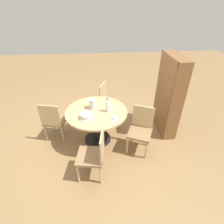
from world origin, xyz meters
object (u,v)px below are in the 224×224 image
chair_c (94,154)px  water_bottle (107,106)px  coffee_pot (93,103)px  cup_a (111,107)px  cup_b (115,118)px  chair_b (54,120)px  chair_a (108,101)px  bookshelf (168,98)px  cake_main (86,116)px  chair_d (141,129)px

chair_c → water_bottle: (-0.84, 0.27, 0.37)m
chair_c → water_bottle: bearing=170.2°
coffee_pot → cup_a: bearing=86.2°
cup_a → cup_b: 0.40m
chair_b → cup_a: size_ratio=6.58×
coffee_pot → chair_a: bearing=153.9°
bookshelf → water_bottle: bookshelf is taller
chair_b → cup_b: (0.44, 1.18, 0.28)m
water_bottle → cake_main: size_ratio=1.16×
water_bottle → cake_main: (0.19, -0.39, -0.07)m
chair_a → chair_c: size_ratio=1.00×
cup_a → chair_d: bearing=53.9°
chair_b → cup_a: chair_b is taller
chair_d → cup_b: chair_d is taller
cake_main → cup_b: bearing=79.0°
water_bottle → chair_d: bearing=65.5°
chair_a → chair_c: 1.73m
bookshelf → coffee_pot: bearing=95.3°
cup_a → cup_b: (0.40, 0.04, 0.00)m
bookshelf → water_bottle: 1.30m
chair_a → chair_c: (1.69, -0.35, 0.00)m
chair_b → cup_a: bearing=-169.6°
cup_a → chair_b: bearing=-92.3°
chair_c → cup_b: chair_c is taller
chair_c → water_bottle: water_bottle is taller
chair_a → chair_c: same height
chair_d → coffee_pot: (-0.41, -0.88, 0.36)m
chair_c → cake_main: 0.72m
chair_a → chair_c: bearing=-168.3°
chair_a → bookshelf: bookshelf is taller
bookshelf → coffee_pot: size_ratio=6.79×
chair_b → water_bottle: bearing=-175.8°
cup_a → coffee_pot: bearing=-93.8°
bookshelf → water_bottle: (0.28, -1.27, 0.03)m
coffee_pot → cake_main: bearing=-19.3°
bookshelf → coffee_pot: (0.14, -1.55, 0.02)m
water_bottle → cup_b: water_bottle is taller
chair_a → coffee_pot: size_ratio=3.63×
chair_c → bookshelf: (-1.12, 1.55, 0.34)m
chair_a → bookshelf: 1.37m
chair_d → coffee_pot: bearing=179.9°
chair_b → bookshelf: bearing=-164.4°
chair_c → chair_d: bearing=130.9°
chair_d → water_bottle: 0.76m
cake_main → cup_b: cake_main is taller
chair_a → cup_a: (0.74, -0.00, 0.28)m
chair_b → cup_b: chair_b is taller
bookshelf → cup_a: (0.17, -1.20, -0.06)m
coffee_pot → chair_c: bearing=0.3°
bookshelf → chair_a: bearing=64.3°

